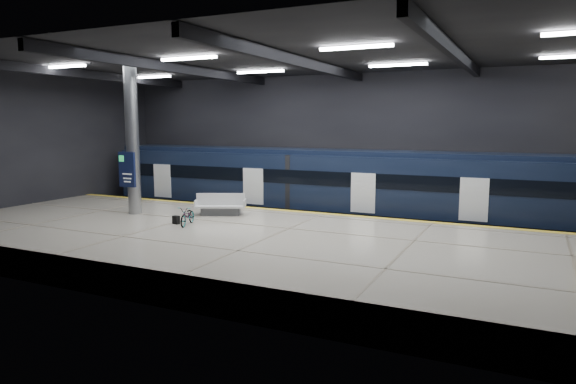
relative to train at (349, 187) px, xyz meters
The scene contains 10 objects.
ground 5.88m from the train, 92.95° to the right, with size 30.00×30.00×0.00m, color black.
room_shell 6.61m from the train, 92.97° to the right, with size 30.10×16.10×8.05m.
platform 8.14m from the train, 92.03° to the right, with size 30.00×11.00×1.10m, color #B8AD9C.
safety_strip 2.92m from the train, 95.89° to the right, with size 30.00×0.40×0.01m, color yellow.
rails 2.00m from the train, behind, with size 30.00×1.52×0.16m.
train is the anchor object (origin of this frame).
bench 6.79m from the train, 130.93° to the right, with size 2.47×1.81×1.01m.
bicycle 8.89m from the train, 119.43° to the right, with size 0.53×1.52×0.80m, color #99999E.
pannier_bag 9.21m from the train, 122.69° to the right, with size 0.30×0.18×0.35m, color black.
info_column 10.81m from the train, 141.78° to the right, with size 0.90×0.78×6.90m.
Camera 1 is at (8.69, -19.30, 5.31)m, focal length 32.00 mm.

